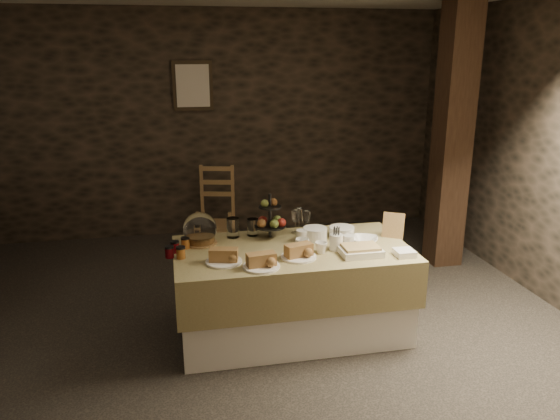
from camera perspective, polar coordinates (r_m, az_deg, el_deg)
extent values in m
cube|color=black|center=(4.49, -4.46, -12.29)|extent=(5.50, 5.00, 0.01)
cube|color=black|center=(6.48, -7.60, 8.81)|extent=(5.50, 0.02, 2.60)
cube|color=black|center=(1.71, 5.69, -13.91)|extent=(5.50, 0.02, 2.60)
cube|color=white|center=(4.29, 1.25, -8.63)|extent=(1.71, 0.88, 0.67)
cube|color=olive|center=(4.22, 1.27, -6.30)|extent=(1.78, 0.95, 0.36)
cube|color=olive|center=(6.23, -6.68, -1.66)|extent=(0.50, 0.48, 0.05)
cube|color=olive|center=(6.26, -6.96, 2.90)|extent=(0.39, 0.12, 0.39)
cube|color=black|center=(5.70, 17.55, 7.13)|extent=(0.30, 0.30, 2.60)
cube|color=#302416|center=(6.39, -9.11, 12.71)|extent=(0.45, 0.03, 0.55)
cube|color=beige|center=(6.37, -9.10, 12.69)|extent=(0.37, 0.01, 0.47)
cylinder|color=white|center=(4.31, 3.68, -2.50)|extent=(0.19, 0.19, 0.10)
cylinder|color=white|center=(4.40, 6.47, -2.29)|extent=(0.20, 0.20, 0.08)
cylinder|color=white|center=(4.12, 5.89, -3.36)|extent=(0.10, 0.10, 0.12)
imported|color=white|center=(4.10, 2.33, -3.60)|extent=(0.14, 0.14, 0.09)
imported|color=white|center=(4.05, 4.31, -3.94)|extent=(0.10, 0.10, 0.09)
cylinder|color=white|center=(4.27, 2.32, -2.74)|extent=(0.09, 0.09, 0.09)
cylinder|color=white|center=(4.20, 7.17, -3.23)|extent=(0.08, 0.08, 0.09)
imported|color=white|center=(4.29, 8.85, -3.15)|extent=(0.27, 0.27, 0.05)
cylinder|color=olive|center=(4.29, -8.31, -3.40)|extent=(0.26, 0.26, 0.01)
cylinder|color=#533118|center=(4.27, -8.33, -2.88)|extent=(0.22, 0.22, 0.07)
sphere|color=white|center=(4.25, -8.37, -1.95)|extent=(0.26, 0.26, 0.26)
cylinder|color=black|center=(4.33, -1.05, -0.61)|extent=(0.03, 0.03, 0.36)
cylinder|color=black|center=(4.35, -1.05, -1.67)|extent=(0.25, 0.25, 0.01)
cylinder|color=black|center=(4.31, -1.06, 0.33)|extent=(0.18, 0.18, 0.01)
sphere|color=olive|center=(4.38, -0.31, -1.05)|extent=(0.07, 0.07, 0.07)
sphere|color=maroon|center=(4.37, -1.83, -1.10)|extent=(0.07, 0.07, 0.07)
sphere|color=olive|center=(4.29, -0.61, -1.47)|extent=(0.07, 0.07, 0.07)
sphere|color=brown|center=(4.30, -1.94, -1.42)|extent=(0.07, 0.07, 0.07)
sphere|color=maroon|center=(4.32, 0.16, -1.33)|extent=(0.07, 0.07, 0.07)
cylinder|color=white|center=(3.89, -5.89, -5.39)|extent=(0.26, 0.26, 0.01)
cube|color=brown|center=(3.87, -5.91, -4.67)|extent=(0.21, 0.13, 0.09)
cylinder|color=white|center=(3.79, -1.97, -5.91)|extent=(0.26, 0.26, 0.01)
cube|color=brown|center=(3.77, -1.98, -5.18)|extent=(0.21, 0.12, 0.09)
cylinder|color=white|center=(3.96, 1.96, -4.90)|extent=(0.26, 0.26, 0.01)
cube|color=brown|center=(3.94, 1.97, -4.19)|extent=(0.22, 0.14, 0.09)
cylinder|color=#59080F|center=(4.12, -10.93, -3.88)|extent=(0.06, 0.06, 0.07)
cylinder|color=#B06728|center=(4.00, -10.32, -4.49)|extent=(0.06, 0.06, 0.07)
cylinder|color=#59080F|center=(4.03, -11.47, -4.40)|extent=(0.06, 0.06, 0.07)
cylinder|color=#B06728|center=(4.19, -9.86, -3.48)|extent=(0.06, 0.06, 0.07)
cube|color=white|center=(4.06, 8.42, -4.29)|extent=(0.30, 0.22, 0.05)
cube|color=tan|center=(4.04, 8.44, -3.83)|extent=(0.26, 0.18, 0.02)
cube|color=white|center=(4.09, 12.86, -4.38)|extent=(0.14, 0.14, 0.04)
cube|color=olive|center=(4.45, 11.74, -1.69)|extent=(0.18, 0.15, 0.22)
cylinder|color=white|center=(4.37, -4.94, -1.85)|extent=(0.10, 0.10, 0.16)
cylinder|color=white|center=(4.40, -2.86, -1.81)|extent=(0.09, 0.09, 0.14)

